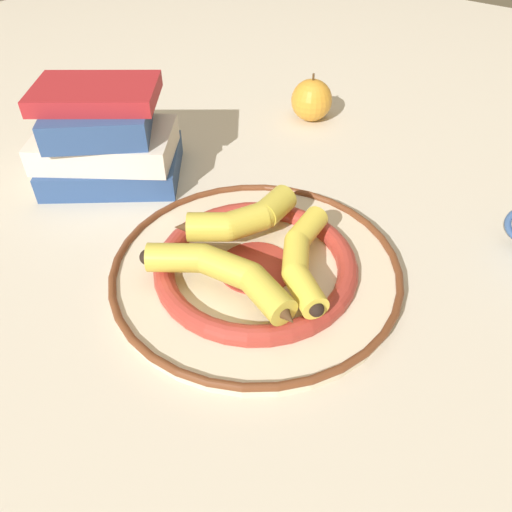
# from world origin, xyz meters

# --- Properties ---
(ground_plane) EXTENTS (2.80, 2.80, 0.00)m
(ground_plane) POSITION_xyz_m (0.00, 0.00, 0.00)
(ground_plane) COLOR beige
(decorative_bowl) EXTENTS (0.37, 0.37, 0.03)m
(decorative_bowl) POSITION_xyz_m (0.03, 0.03, 0.01)
(decorative_bowl) COLOR beige
(decorative_bowl) RESTS_ON ground_plane
(banana_a) EXTENTS (0.08, 0.21, 0.04)m
(banana_a) POSITION_xyz_m (0.09, 0.03, 0.05)
(banana_a) COLOR gold
(banana_a) RESTS_ON decorative_bowl
(banana_b) EXTENTS (0.16, 0.10, 0.04)m
(banana_b) POSITION_xyz_m (0.00, -0.02, 0.05)
(banana_b) COLOR gold
(banana_b) RESTS_ON decorative_bowl
(banana_c) EXTENTS (0.17, 0.11, 0.03)m
(banana_c) POSITION_xyz_m (0.01, 0.08, 0.05)
(banana_c) COLOR yellow
(banana_c) RESTS_ON decorative_bowl
(book_stack) EXTENTS (0.25, 0.26, 0.15)m
(book_stack) POSITION_xyz_m (-0.01, -0.30, 0.07)
(book_stack) COLOR #2D4C84
(book_stack) RESTS_ON ground_plane
(apple) EXTENTS (0.08, 0.08, 0.09)m
(apple) POSITION_xyz_m (-0.38, -0.16, 0.04)
(apple) COLOR gold
(apple) RESTS_ON ground_plane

